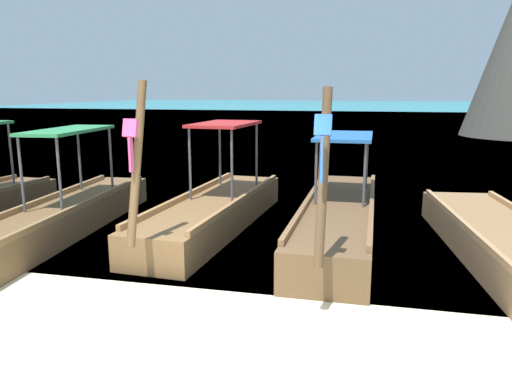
% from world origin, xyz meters
% --- Properties ---
extents(ground, '(120.00, 120.00, 0.00)m').
position_xyz_m(ground, '(0.00, 0.00, 0.00)').
color(ground, beige).
extents(sea_water, '(120.00, 120.00, 0.00)m').
position_xyz_m(sea_water, '(0.00, 61.28, 0.00)').
color(sea_water, teal).
rests_on(sea_water, ground).
extents(longtail_boat_green_ribbon, '(1.56, 7.44, 2.78)m').
position_xyz_m(longtail_boat_green_ribbon, '(-3.74, 2.79, 0.35)').
color(longtail_boat_green_ribbon, brown).
rests_on(longtail_boat_green_ribbon, ground).
extents(longtail_boat_pink_ribbon, '(1.58, 5.98, 2.85)m').
position_xyz_m(longtail_boat_pink_ribbon, '(-1.08, 4.26, 0.36)').
color(longtail_boat_pink_ribbon, brown).
rests_on(longtail_boat_pink_ribbon, ground).
extents(longtail_boat_blue_ribbon, '(1.31, 6.59, 2.75)m').
position_xyz_m(longtail_boat_blue_ribbon, '(1.37, 4.29, 0.37)').
color(longtail_boat_blue_ribbon, brown).
rests_on(longtail_boat_blue_ribbon, ground).
extents(longtail_boat_turquoise_ribbon, '(2.05, 7.04, 2.79)m').
position_xyz_m(longtail_boat_turquoise_ribbon, '(4.08, 3.13, 0.28)').
color(longtail_boat_turquoise_ribbon, olive).
rests_on(longtail_boat_turquoise_ribbon, ground).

